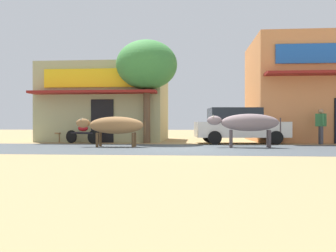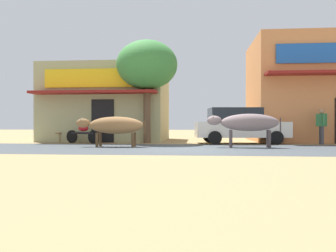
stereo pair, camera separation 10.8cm
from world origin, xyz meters
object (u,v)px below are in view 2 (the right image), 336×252
(parked_motorcycle, at_px, (83,133))
(cow_far_dark, at_px, (247,123))
(cow_near_brown, at_px, (114,125))
(roadside_tree, at_px, (147,66))
(parked_hatchback_car, at_px, (239,125))
(cafe_chair_near_tree, at_px, (58,132))
(pedestrian_by_shop, at_px, (321,124))

(parked_motorcycle, relative_size, cow_far_dark, 0.65)
(cow_near_brown, bearing_deg, parked_motorcycle, 132.30)
(roadside_tree, distance_m, parked_hatchback_car, 5.12)
(roadside_tree, relative_size, cow_near_brown, 1.75)
(cow_near_brown, xyz_separation_m, cow_far_dark, (5.17, 0.07, 0.10))
(roadside_tree, bearing_deg, cafe_chair_near_tree, 172.98)
(parked_motorcycle, bearing_deg, roadside_tree, 7.50)
(cafe_chair_near_tree, bearing_deg, cow_far_dark, -19.67)
(cafe_chair_near_tree, bearing_deg, cow_near_brown, -41.38)
(pedestrian_by_shop, bearing_deg, roadside_tree, 178.21)
(parked_hatchback_car, height_order, cafe_chair_near_tree, parked_hatchback_car)
(parked_motorcycle, xyz_separation_m, pedestrian_by_shop, (10.81, 0.15, 0.46))
(parked_hatchback_car, bearing_deg, cow_near_brown, -151.84)
(cow_near_brown, height_order, cafe_chair_near_tree, cow_near_brown)
(parked_motorcycle, height_order, cow_far_dark, cow_far_dark)
(parked_hatchback_car, xyz_separation_m, cafe_chair_near_tree, (-8.83, 0.45, -0.33))
(roadside_tree, xyz_separation_m, pedestrian_by_shop, (7.85, -0.24, -2.73))
(roadside_tree, xyz_separation_m, cafe_chair_near_tree, (-4.55, 0.56, -3.14))
(parked_hatchback_car, xyz_separation_m, cow_near_brown, (-5.18, -2.77, 0.00))
(parked_hatchback_car, xyz_separation_m, parked_motorcycle, (-7.24, -0.50, -0.38))
(cow_near_brown, height_order, cow_far_dark, cow_far_dark)
(parked_motorcycle, relative_size, cow_near_brown, 0.65)
(parked_hatchback_car, distance_m, cow_far_dark, 2.71)
(parked_motorcycle, xyz_separation_m, cow_near_brown, (2.07, -2.27, 0.38))
(parked_motorcycle, height_order, cafe_chair_near_tree, parked_motorcycle)
(cow_near_brown, bearing_deg, parked_hatchback_car, 28.16)
(pedestrian_by_shop, bearing_deg, cafe_chair_near_tree, 176.29)
(cafe_chair_near_tree, bearing_deg, parked_hatchback_car, -2.92)
(parked_motorcycle, height_order, pedestrian_by_shop, pedestrian_by_shop)
(parked_hatchback_car, relative_size, cow_far_dark, 1.55)
(roadside_tree, xyz_separation_m, parked_hatchback_car, (4.28, 0.11, -2.81))
(parked_hatchback_car, distance_m, parked_motorcycle, 7.27)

